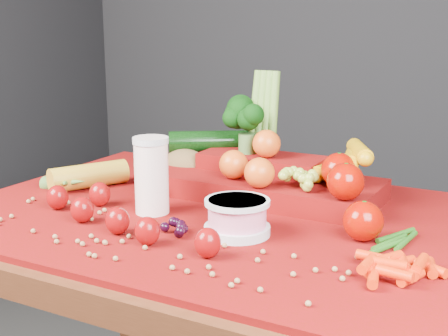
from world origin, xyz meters
The scene contains 12 objects.
table centered at (0.00, 0.00, 0.66)m, with size 1.10×0.80×0.75m.
red_cloth centered at (0.00, 0.00, 0.76)m, with size 1.05×0.75×0.01m, color #69030B.
milk_glass centered at (-0.12, -0.06, 0.84)m, with size 0.07×0.07×0.15m.
yogurt_bowl centered at (0.09, -0.10, 0.80)m, with size 0.12×0.12×0.07m.
strawberry_scatter centered at (-0.13, -0.15, 0.79)m, with size 0.44×0.28×0.06m.
dark_grape_cluster centered at (-0.01, -0.15, 0.78)m, with size 0.06×0.05×0.03m, color black, non-canonical shape.
soybean_scatter centered at (0.00, -0.20, 0.77)m, with size 0.84×0.24×0.01m, color #A07345, non-canonical shape.
corn_ear centered at (-0.37, -0.01, 0.78)m, with size 0.24×0.26×0.06m.
potato centered at (-0.19, 0.17, 0.80)m, with size 0.12×0.08×0.08m, color brown.
baby_carrot_pile centered at (0.38, -0.16, 0.78)m, with size 0.17×0.17×0.03m, color red, non-canonical shape.
green_bean_pile centered at (0.35, -0.01, 0.77)m, with size 0.14×0.12×0.01m, color #205914, non-canonical shape.
produce_mound centered at (0.04, 0.16, 0.82)m, with size 0.59×0.38×0.27m.
Camera 1 is at (0.58, -1.05, 1.15)m, focal length 50.00 mm.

